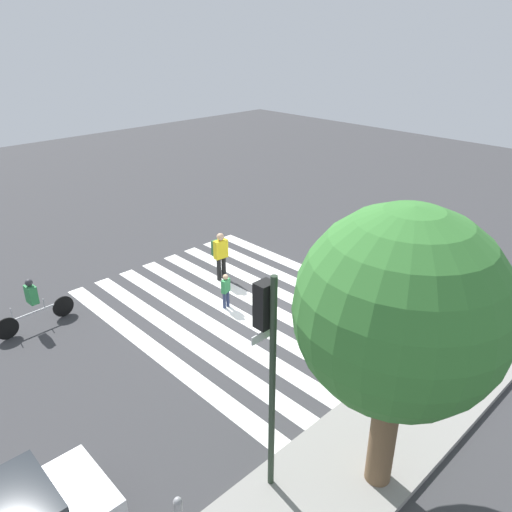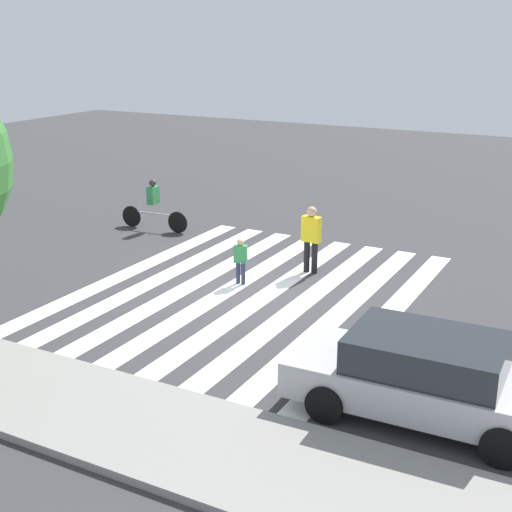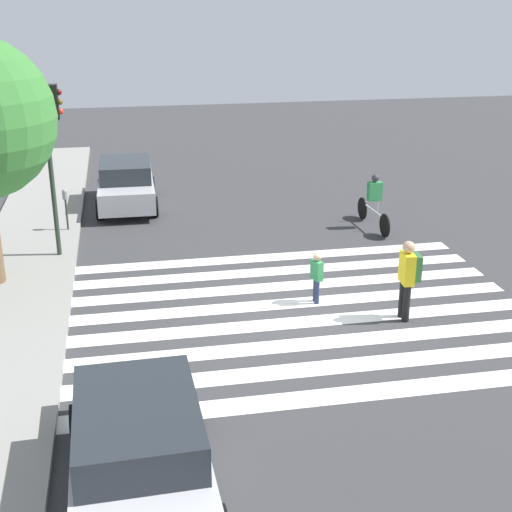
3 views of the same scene
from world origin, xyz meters
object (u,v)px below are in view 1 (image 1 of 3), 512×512
(pedestrian_adult_blue_shirt, at_px, (226,289))
(pedestrian_adult_tall_backpack, at_px, (220,252))
(traffic_light, at_px, (268,346))
(car_parked_silver_sedan, at_px, (436,273))
(street_tree, at_px, (400,312))
(cyclist_near_curb, at_px, (33,302))

(pedestrian_adult_blue_shirt, bearing_deg, pedestrian_adult_tall_backpack, 37.76)
(traffic_light, distance_m, car_parked_silver_sedan, 10.18)
(street_tree, bearing_deg, traffic_light, -43.36)
(pedestrian_adult_tall_backpack, distance_m, pedestrian_adult_blue_shirt, 2.08)
(street_tree, xyz_separation_m, car_parked_silver_sedan, (-8.11, -3.12, -3.24))
(traffic_light, relative_size, pedestrian_adult_blue_shirt, 3.97)
(pedestrian_adult_tall_backpack, relative_size, car_parked_silver_sedan, 0.40)
(traffic_light, bearing_deg, car_parked_silver_sedan, -170.64)
(pedestrian_adult_blue_shirt, xyz_separation_m, car_parked_silver_sedan, (-5.79, 4.16, 0.06))
(traffic_light, height_order, pedestrian_adult_tall_backpack, traffic_light)
(street_tree, xyz_separation_m, cyclist_near_curb, (2.57, -10.38, -3.11))
(street_tree, bearing_deg, pedestrian_adult_tall_backpack, -111.37)
(street_tree, relative_size, pedestrian_adult_tall_backpack, 3.29)
(cyclist_near_curb, height_order, car_parked_silver_sedan, cyclist_near_curb)
(street_tree, relative_size, car_parked_silver_sedan, 1.30)
(pedestrian_adult_tall_backpack, height_order, cyclist_near_curb, pedestrian_adult_tall_backpack)
(pedestrian_adult_tall_backpack, height_order, pedestrian_adult_blue_shirt, pedestrian_adult_tall_backpack)
(pedestrian_adult_tall_backpack, height_order, car_parked_silver_sedan, pedestrian_adult_tall_backpack)
(street_tree, height_order, pedestrian_adult_tall_backpack, street_tree)
(pedestrian_adult_tall_backpack, xyz_separation_m, cyclist_near_curb, (6.07, -1.43, -0.17))
(pedestrian_adult_blue_shirt, distance_m, car_parked_silver_sedan, 7.13)
(car_parked_silver_sedan, bearing_deg, traffic_light, 8.05)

